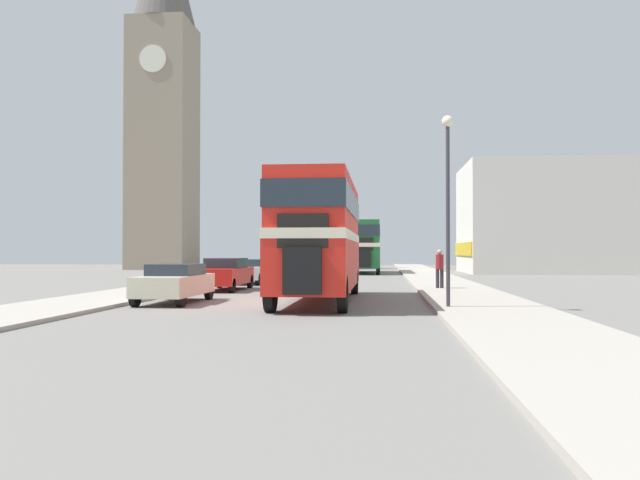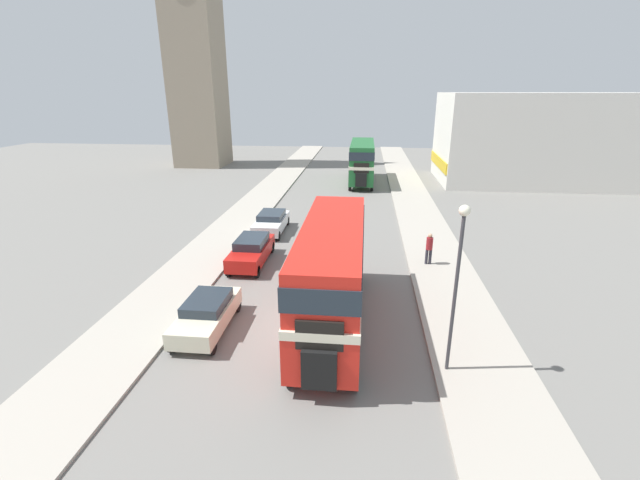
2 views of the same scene
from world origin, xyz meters
name	(u,v)px [view 2 (image 2 of 2)]	position (x,y,z in m)	size (l,w,h in m)	color
ground_plane	(301,327)	(0.00, 0.00, 0.00)	(120.00, 120.00, 0.00)	slate
sidewalk_right	(469,335)	(6.75, 0.00, 0.06)	(3.50, 120.00, 0.12)	#A8A093
sidewalk_left	(146,317)	(-6.75, 0.00, 0.06)	(3.50, 120.00, 0.12)	#A8A093
double_decker_bus	(332,267)	(1.23, 0.48, 2.55)	(2.44, 10.12, 4.28)	red
bus_distant	(362,159)	(2.10, 29.86, 2.51)	(2.41, 10.07, 4.21)	#1E602D
car_parked_near	(207,313)	(-3.76, -0.58, 0.72)	(1.73, 4.17, 1.36)	beige
car_parked_mid	(251,250)	(-3.78, 6.57, 0.77)	(1.73, 4.58, 1.49)	red
car_parked_far	(271,222)	(-3.87, 12.28, 0.72)	(1.82, 4.35, 1.36)	white
pedestrian_walking	(429,247)	(6.09, 7.21, 1.12)	(0.36, 0.36, 1.77)	#282833
street_lamp	(458,267)	(5.47, -2.42, 3.96)	(0.36, 0.36, 5.86)	#38383D
church_tower	(190,0)	(-18.60, 39.24, 19.27)	(6.21, 6.21, 37.70)	gray
shop_building_block	(543,139)	(20.70, 32.02, 4.53)	(20.80, 10.66, 9.06)	silver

